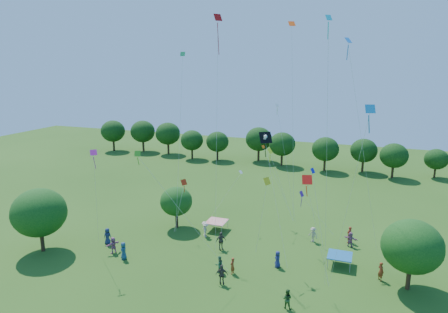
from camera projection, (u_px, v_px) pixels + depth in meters
near_tree_west at (39, 213)px, 39.79m from camera, size 5.37×5.37×6.57m
near_tree_north at (176, 201)px, 45.88m from camera, size 3.71×3.71×4.86m
near_tree_east at (412, 246)px, 32.95m from camera, size 4.95×4.95×6.13m
treeline at (293, 145)px, 73.59m from camera, size 88.01×8.77×6.77m
tent_red_stripe at (217, 222)px, 45.57m from camera, size 2.20×2.20×1.10m
tent_blue at (340, 256)px, 37.49m from camera, size 2.20×2.20×1.10m
crowd_person_0 at (108, 236)px, 42.02m from camera, size 0.93×0.57×1.78m
crowd_person_1 at (232, 266)px, 36.11m from camera, size 0.48×0.64×1.57m
crowd_person_2 at (287, 299)px, 30.99m from camera, size 0.81×0.45×1.62m
crowd_person_3 at (313, 235)px, 42.62m from camera, size 1.17×0.90×1.64m
crowd_person_4 at (222, 274)px, 34.38m from camera, size 1.15×0.73×1.81m
crowd_person_5 at (350, 239)px, 41.51m from camera, size 1.58×0.95×1.59m
crowd_person_6 at (124, 251)px, 38.79m from camera, size 0.84×0.98×1.75m
crowd_person_7 at (349, 235)px, 42.41m from camera, size 0.75×0.80×1.80m
crowd_person_8 at (219, 264)px, 36.32m from camera, size 0.86×0.86×1.60m
crowd_person_9 at (206, 230)px, 43.78m from camera, size 0.71×1.14×1.62m
crowd_person_10 at (221, 241)px, 40.77m from camera, size 1.15×1.15×1.91m
crowd_person_11 at (113, 245)px, 40.09m from camera, size 1.12×1.67×1.68m
crowd_person_12 at (278, 259)px, 37.26m from camera, size 0.59×0.87×1.61m
crowd_person_13 at (381, 271)px, 35.01m from camera, size 0.72×0.75×1.71m
crowd_person_14 at (411, 260)px, 36.92m from camera, size 0.89×0.50×1.77m
crowd_person_15 at (204, 228)px, 44.28m from camera, size 1.01×1.10×1.59m
pirate_kite at (266, 140)px, 37.06m from camera, size 3.95×4.73×11.11m
red_high_kite at (218, 58)px, 37.89m from camera, size 2.00×5.48×21.96m
small_kite_0 at (271, 166)px, 45.05m from camera, size 4.06×0.79×8.34m
small_kite_1 at (183, 186)px, 43.02m from camera, size 0.62×2.54×5.15m
small_kite_2 at (272, 159)px, 47.11m from camera, size 3.88×3.25×7.53m
small_kite_3 at (162, 186)px, 30.49m from camera, size 6.39×4.04×11.02m
small_kite_4 at (355, 94)px, 33.60m from camera, size 4.09×2.78×19.41m
small_kite_5 at (305, 199)px, 40.02m from camera, size 3.44×2.02×4.93m
small_kite_6 at (282, 134)px, 45.65m from camera, size 3.43×3.32×12.83m
small_kite_7 at (361, 150)px, 25.90m from camera, size 2.38×3.75×14.87m
small_kite_8 at (310, 194)px, 28.61m from camera, size 2.11×3.08×9.64m
small_kite_9 at (292, 68)px, 41.89m from camera, size 1.56×0.79×21.61m
small_kite_10 at (266, 189)px, 35.62m from camera, size 1.30×0.76×7.47m
small_kite_11 at (181, 104)px, 41.17m from camera, size 0.54×3.11×18.52m
small_kite_12 at (316, 195)px, 32.49m from camera, size 2.16×2.37×8.99m
small_kite_13 at (94, 167)px, 36.54m from camera, size 1.72×1.79×9.75m
small_kite_14 at (235, 180)px, 45.58m from camera, size 3.37×1.48×5.48m
small_kite_15 at (327, 107)px, 27.67m from camera, size 0.93×2.06×20.44m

